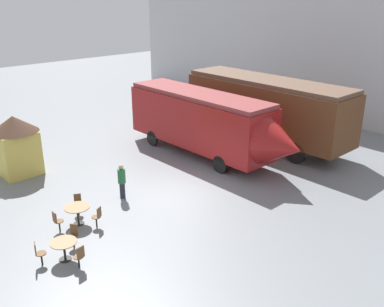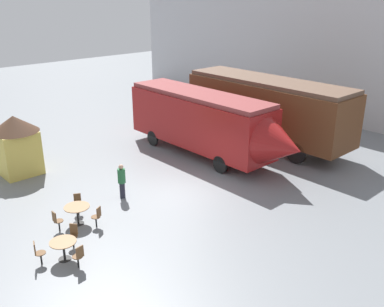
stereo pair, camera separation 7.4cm
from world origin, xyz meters
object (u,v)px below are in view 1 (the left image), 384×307
Objects in this scene: cafe_chair_0 at (38,252)px; ticket_kiosk at (16,142)px; cafe_table_mid at (77,210)px; cafe_table_near at (64,245)px; streamlined_locomotive at (209,122)px; visitor_person at (122,180)px; passenger_coach_wooden at (266,106)px.

cafe_chair_0 is 0.29× the size of ticket_kiosk.
cafe_chair_0 reaches higher than cafe_table_mid.
streamlined_locomotive is at bearing 109.03° from cafe_table_near.
cafe_table_near is at bearing -12.35° from ticket_kiosk.
passenger_coach_wooden is at bearing 91.87° from visitor_person.
cafe_table_mid reaches higher than cafe_table_near.
passenger_coach_wooden reaches higher than cafe_table_mid.
ticket_kiosk is (-8.36, 1.83, 1.10)m from cafe_table_near.
visitor_person is at bearing 122.36° from cafe_table_near.
cafe_table_mid is (1.74, -8.92, -1.38)m from streamlined_locomotive.
cafe_table_near is 8.63m from ticket_kiosk.
ticket_kiosk is at bearing 167.65° from cafe_table_near.
passenger_coach_wooden is at bearing 66.89° from ticket_kiosk.
passenger_coach_wooden reaches higher than cafe_table_near.
streamlined_locomotive is 11.78m from cafe_chair_0.
cafe_chair_0 is (1.57, -2.29, -0.12)m from cafe_table_mid.
ticket_kiosk is (-4.76, -8.61, -0.34)m from streamlined_locomotive.
cafe_table_near is at bearing -70.97° from streamlined_locomotive.
cafe_table_near is (2.94, -14.53, -1.74)m from passenger_coach_wooden.
streamlined_locomotive is 3.75× the size of ticket_kiosk.
ticket_kiosk is at bearing -158.49° from visitor_person.
passenger_coach_wooden is 11.51× the size of cafe_table_near.
passenger_coach_wooden is 3.48× the size of ticket_kiosk.
cafe_table_near is 0.83m from cafe_chair_0.
cafe_chair_0 is 0.55× the size of visitor_person.
cafe_table_near is 4.86m from visitor_person.
cafe_table_mid is (-1.86, 1.52, 0.06)m from cafe_table_near.
cafe_chair_0 is 8.56m from ticket_kiosk.
passenger_coach_wooden is at bearing 101.43° from cafe_table_near.
cafe_table_near is at bearing -78.57° from passenger_coach_wooden.
ticket_kiosk reaches higher than cafe_table_near.
visitor_person reaches higher than cafe_chair_0.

